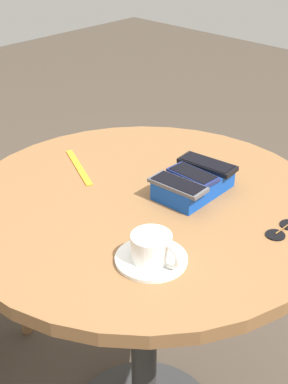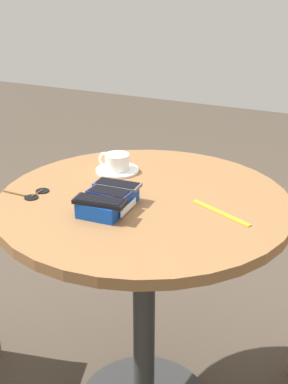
# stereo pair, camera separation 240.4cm
# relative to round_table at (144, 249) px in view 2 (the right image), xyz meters

# --- Properties ---
(round_table) EXTENTS (0.85, 0.85, 0.78)m
(round_table) POSITION_rel_round_table_xyz_m (0.00, 0.00, 0.00)
(round_table) COLOR #2D2D2D
(round_table) RESTS_ON ground_plane
(phone_box) EXTENTS (0.18, 0.12, 0.04)m
(phone_box) POSITION_rel_round_table_xyz_m (-0.10, 0.06, 0.19)
(phone_box) COLOR #0F42AD
(phone_box) RESTS_ON round_table
(phone_black) EXTENTS (0.07, 0.14, 0.01)m
(phone_black) POSITION_rel_round_table_xyz_m (-0.16, 0.05, 0.21)
(phone_black) COLOR black
(phone_black) RESTS_ON phone_box
(phone_navy) EXTENTS (0.06, 0.12, 0.01)m
(phone_navy) POSITION_rel_round_table_xyz_m (-0.10, 0.06, 0.21)
(phone_navy) COLOR navy
(phone_navy) RESTS_ON phone_box
(phone_gray) EXTENTS (0.06, 0.13, 0.01)m
(phone_gray) POSITION_rel_round_table_xyz_m (-0.04, 0.06, 0.21)
(phone_gray) COLOR #515156
(phone_gray) RESTS_ON phone_box
(saucer) EXTENTS (0.14, 0.14, 0.01)m
(saucer) POSITION_rel_round_table_xyz_m (0.15, 0.17, 0.17)
(saucer) COLOR white
(saucer) RESTS_ON round_table
(coffee_cup) EXTENTS (0.08, 0.11, 0.05)m
(coffee_cup) POSITION_rel_round_table_xyz_m (0.15, 0.17, 0.20)
(coffee_cup) COLOR white
(coffee_cup) RESTS_ON saucer
(lanyard_strap) EXTENTS (0.10, 0.19, 0.00)m
(lanyard_strap) POSITION_rel_round_table_xyz_m (0.00, -0.23, 0.17)
(lanyard_strap) COLOR orange
(lanyard_strap) RESTS_ON round_table
(sunglasses) EXTENTS (0.09, 0.13, 0.01)m
(sunglasses) POSITION_rel_round_table_xyz_m (-0.11, 0.30, 0.17)
(sunglasses) COLOR black
(sunglasses) RESTS_ON round_table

